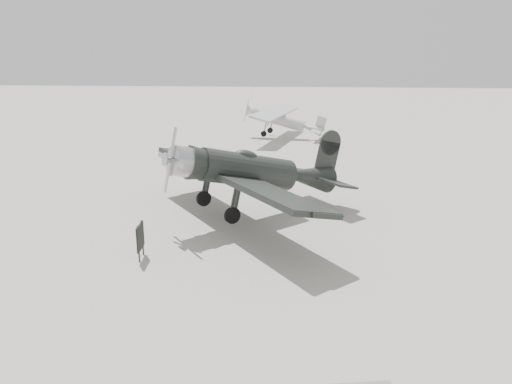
{
  "coord_description": "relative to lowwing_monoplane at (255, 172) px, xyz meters",
  "views": [
    {
      "loc": [
        0.22,
        -19.87,
        7.46
      ],
      "look_at": [
        -1.33,
        0.6,
        1.5
      ],
      "focal_mm": 35.0,
      "sensor_mm": 36.0,
      "label": 1
    }
  ],
  "objects": [
    {
      "name": "sign_board",
      "position": [
        -3.8,
        -5.02,
        -1.31
      ],
      "size": [
        0.13,
        0.95,
        1.37
      ],
      "rotation": [
        0.0,
        0.0,
        0.07
      ],
      "color": "#333333",
      "rests_on": "ground"
    },
    {
      "name": "ground",
      "position": [
        1.47,
        -1.73,
        -2.12
      ],
      "size": [
        160.0,
        160.0,
        0.0
      ],
      "primitive_type": "plane",
      "color": "#9C988B",
      "rests_on": "ground"
    },
    {
      "name": "lowwing_monoplane",
      "position": [
        0.0,
        0.0,
        0.0
      ],
      "size": [
        10.16,
        11.29,
        4.01
      ],
      "rotation": [
        0.0,
        0.24,
        0.62
      ],
      "color": "black",
      "rests_on": "ground"
    },
    {
      "name": "highwing_monoplane",
      "position": [
        0.63,
        20.81,
        -0.38
      ],
      "size": [
        7.05,
        9.84,
        2.78
      ],
      "rotation": [
        0.0,
        0.23,
        -0.23
      ],
      "color": "#A6A9AC",
      "rests_on": "ground"
    }
  ]
}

